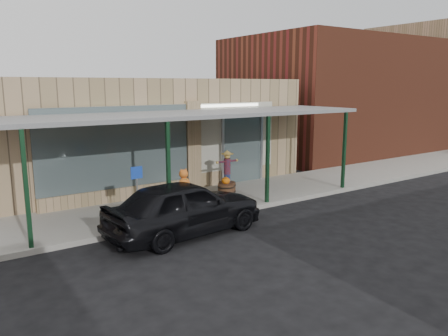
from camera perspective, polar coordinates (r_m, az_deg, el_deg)
ground at (r=11.95m, az=5.52°, el=-8.68°), size 120.00×120.00×0.00m
sidewalk at (r=14.75m, az=-3.44°, el=-4.54°), size 40.00×3.20×0.15m
storefront at (r=18.39m, az=-10.83°, el=4.76°), size 12.00×6.25×4.20m
awning at (r=14.22m, az=-3.50°, el=6.90°), size 12.00×3.00×3.04m
block_buildings_near at (r=20.09m, az=-6.87°, el=10.16°), size 61.00×8.00×8.00m
barrel_scarecrow at (r=15.57m, az=0.41°, el=-1.41°), size 0.95×0.63×1.56m
barrel_pumpkin at (r=15.44m, az=0.24°, el=-2.61°), size 0.72×0.72×0.67m
handicap_sign at (r=12.28m, az=-11.28°, el=-2.48°), size 0.34×0.04×1.63m
parked_sedan at (r=11.78m, az=-5.16°, el=-5.12°), size 4.57×2.22×1.65m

